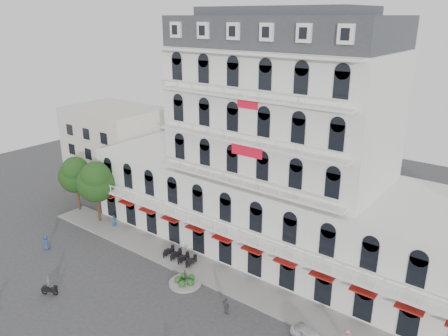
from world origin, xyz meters
TOP-DOWN VIEW (x-y plane):
  - ground at (0.00, 0.00)m, footprint 120.00×120.00m
  - sidewalk at (0.00, 9.00)m, footprint 53.00×4.00m
  - main_building at (0.00, 18.00)m, footprint 45.00×15.00m
  - flank_building_west at (-30.00, 20.00)m, footprint 14.00×10.00m
  - traffic_island at (-3.00, 6.00)m, footprint 3.20×3.20m
  - parked_scooter_row at (-6.35, 8.80)m, footprint 4.40×1.80m
  - tree_west_outer at (-25.95, 9.98)m, footprint 4.50×4.48m
  - tree_west_inner at (-20.95, 9.48)m, footprint 4.76×4.76m
  - rider_west at (-11.97, -3.10)m, footprint 1.55×1.03m
  - pedestrian_left at (-20.00, 1.47)m, footprint 0.88×0.62m
  - pedestrian_mid at (2.92, 4.91)m, footprint 0.98×0.52m
  - pedestrian_far at (-18.08, 9.50)m, footprint 0.65×0.74m

SIDE VIEW (x-z plane):
  - ground at x=0.00m, z-range 0.00..0.00m
  - parked_scooter_row at x=-6.35m, z-range -0.55..0.55m
  - sidewalk at x=0.00m, z-range 0.00..0.16m
  - traffic_island at x=-3.00m, z-range -0.54..1.06m
  - pedestrian_mid at x=2.92m, z-range 0.00..1.60m
  - pedestrian_far at x=-18.08m, z-range 0.00..1.69m
  - pedestrian_left at x=-20.00m, z-range 0.00..1.70m
  - rider_west at x=-11.97m, z-range -0.13..1.87m
  - tree_west_outer at x=-25.95m, z-range 1.47..9.23m
  - tree_west_inner at x=-20.95m, z-range 1.56..9.81m
  - flank_building_west at x=-30.00m, z-range 0.00..12.00m
  - main_building at x=0.00m, z-range -2.94..22.86m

